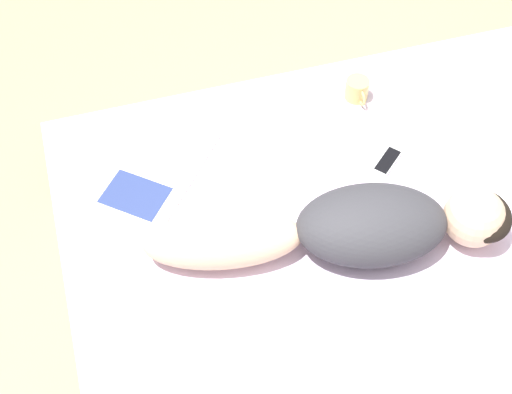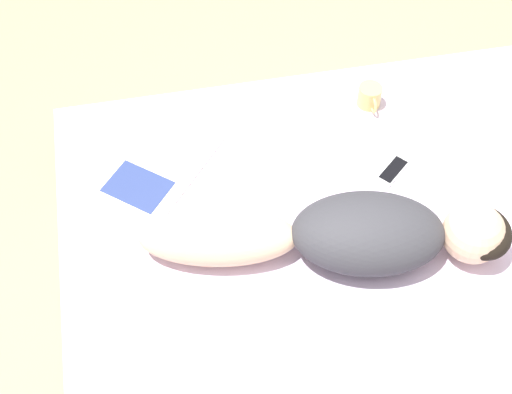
{
  "view_description": "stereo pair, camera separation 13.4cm",
  "coord_description": "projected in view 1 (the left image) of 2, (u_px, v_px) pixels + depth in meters",
  "views": [
    {
      "loc": [
        1.28,
        -0.76,
        2.57
      ],
      "look_at": [
        -0.16,
        -0.34,
        0.57
      ],
      "focal_mm": 50.0,
      "sensor_mm": 36.0,
      "label": 1
    },
    {
      "loc": [
        1.31,
        -0.63,
        2.57
      ],
      "look_at": [
        -0.16,
        -0.34,
        0.57
      ],
      "focal_mm": 50.0,
      "sensor_mm": 36.0,
      "label": 2
    }
  ],
  "objects": [
    {
      "name": "ground_plane",
      "position": [
        347.0,
        291.0,
        2.93
      ],
      "size": [
        12.0,
        12.0,
        0.0
      ],
      "primitive_type": "plane",
      "color": "#9E8466"
    },
    {
      "name": "bed",
      "position": [
        353.0,
        259.0,
        2.72
      ],
      "size": [
        1.62,
        2.14,
        0.52
      ],
      "color": "beige",
      "rests_on": "ground_plane"
    },
    {
      "name": "person",
      "position": [
        352.0,
        227.0,
        2.37
      ],
      "size": [
        0.46,
        1.26,
        0.21
      ],
      "rotation": [
        0.0,
        0.0,
        -0.19
      ],
      "color": "#DBB28E",
      "rests_on": "bed"
    },
    {
      "name": "open_magazine",
      "position": [
        151.0,
        172.0,
        2.63
      ],
      "size": [
        0.59,
        0.57,
        0.01
      ],
      "rotation": [
        0.0,
        0.0,
        -0.69
      ],
      "color": "silver",
      "rests_on": "bed"
    },
    {
      "name": "coffee_mug",
      "position": [
        357.0,
        89.0,
        2.83
      ],
      "size": [
        0.13,
        0.09,
        0.09
      ],
      "color": "tan",
      "rests_on": "bed"
    },
    {
      "name": "cell_phone",
      "position": [
        387.0,
        161.0,
        2.66
      ],
      "size": [
        0.15,
        0.16,
        0.01
      ],
      "rotation": [
        0.0,
        0.0,
        0.72
      ],
      "color": "silver",
      "rests_on": "bed"
    }
  ]
}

